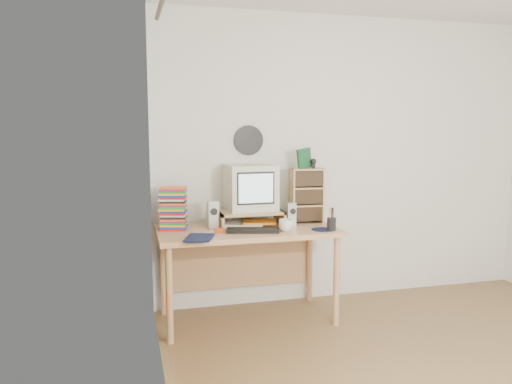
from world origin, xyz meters
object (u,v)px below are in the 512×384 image
crt_monitor (251,188)px  keyboard (253,230)px  dvd_stack (173,212)px  cd_rack (307,196)px  mug (286,225)px  desk (245,243)px  diary (186,236)px

crt_monitor → keyboard: crt_monitor is taller
dvd_stack → cd_rack: 1.11m
keyboard → dvd_stack: bearing=169.8°
crt_monitor → dvd_stack: (-0.64, -0.05, -0.17)m
cd_rack → crt_monitor: bearing=-179.5°
cd_rack → mug: bearing=-128.7°
mug → dvd_stack: bearing=161.2°
desk → keyboard: bearing=-88.3°
cd_rack → mug: size_ratio=3.94×
dvd_stack → diary: size_ratio=1.21×
cd_rack → diary: (-1.05, -0.38, -0.20)m
desk → mug: mug is taller
desk → crt_monitor: size_ratio=3.62×
crt_monitor → mug: size_ratio=3.37×
crt_monitor → dvd_stack: 0.66m
desk → dvd_stack: dvd_stack is taller
keyboard → crt_monitor: bearing=91.4°
dvd_stack → mug: 0.88m
keyboard → dvd_stack: 0.64m
mug → crt_monitor: bearing=119.7°
crt_monitor → diary: bearing=-145.6°
diary → cd_rack: bearing=39.3°
crt_monitor → cd_rack: size_ratio=0.86×
cd_rack → desk: bearing=-169.8°
mug → desk: bearing=136.9°
keyboard → diary: 0.53m
mug → diary: size_ratio=0.51×
desk → crt_monitor: crt_monitor is taller
crt_monitor → keyboard: 0.42m
crt_monitor → cd_rack: crt_monitor is taller
diary → dvd_stack: bearing=117.7°
keyboard → dvd_stack: (-0.57, 0.25, 0.12)m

